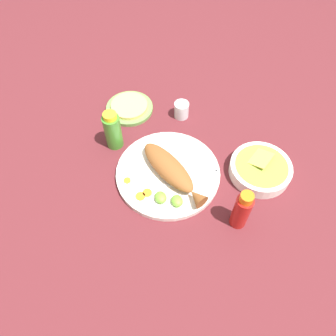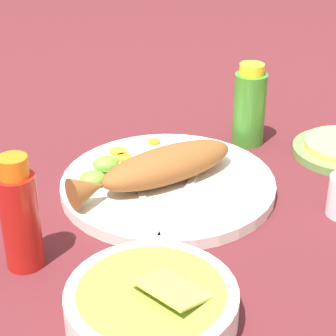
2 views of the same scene
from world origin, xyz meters
name	(u,v)px [view 2 (image 2 of 2)]	position (x,y,z in m)	size (l,w,h in m)	color
ground_plane	(168,189)	(0.00, 0.00, 0.00)	(4.00, 4.00, 0.00)	#561E23
main_plate	(168,184)	(0.00, 0.00, 0.01)	(0.33, 0.33, 0.02)	white
fried_fish	(160,167)	(-0.01, -0.01, 0.04)	(0.28, 0.15, 0.05)	brown
fork_near	(178,207)	(0.00, -0.09, 0.02)	(0.10, 0.17, 0.00)	silver
fork_far	(145,206)	(-0.05, -0.07, 0.02)	(0.02, 0.19, 0.00)	silver
carrot_slice_near	(154,142)	(0.01, 0.13, 0.02)	(0.02, 0.02, 0.00)	orange
carrot_slice_mid	(118,152)	(-0.06, 0.11, 0.02)	(0.03, 0.03, 0.00)	orange
carrot_slice_far	(123,158)	(-0.06, 0.08, 0.02)	(0.03, 0.03, 0.00)	orange
lime_wedge_main	(106,164)	(-0.09, 0.05, 0.03)	(0.04, 0.04, 0.02)	#6BB233
lime_wedge_side	(93,179)	(-0.11, 0.01, 0.03)	(0.04, 0.03, 0.02)	#6BB233
hot_sauce_bottle_red	(20,216)	(-0.22, -0.14, 0.07)	(0.05, 0.05, 0.15)	#B21914
hot_sauce_bottle_green	(249,106)	(0.18, 0.13, 0.07)	(0.06, 0.06, 0.15)	#3D8428
guacamole_bowl	(152,304)	(-0.08, -0.28, 0.02)	(0.19, 0.19, 0.06)	white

